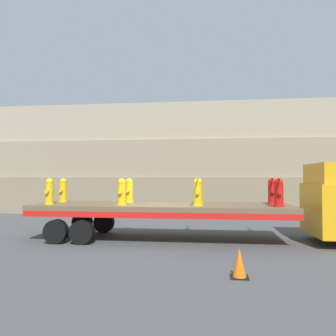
{
  "coord_description": "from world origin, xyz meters",
  "views": [
    {
      "loc": [
        1.69,
        -11.89,
        2.27
      ],
      "look_at": [
        0.24,
        0.0,
        2.61
      ],
      "focal_mm": 35.0,
      "sensor_mm": 36.0,
      "label": 1
    }
  ],
  "objects_px": {
    "fire_hydrant_yellow_far_2": "(199,191)",
    "fire_hydrant_yellow_near_2": "(198,192)",
    "traffic_cone": "(239,263)",
    "fire_hydrant_red_far_3": "(272,191)",
    "fire_hydrant_yellow_far_1": "(129,191)",
    "fire_hydrant_yellow_near_1": "(122,192)",
    "fire_hydrant_yellow_near_0": "(49,192)",
    "flatbed_trailer": "(149,210)",
    "fire_hydrant_red_near_3": "(279,193)",
    "fire_hydrant_yellow_far_0": "(63,190)"
  },
  "relations": [
    {
      "from": "fire_hydrant_yellow_far_2",
      "to": "fire_hydrant_yellow_near_2",
      "type": "bearing_deg",
      "value": -90.0
    },
    {
      "from": "traffic_cone",
      "to": "fire_hydrant_red_far_3",
      "type": "bearing_deg",
      "value": 71.22
    },
    {
      "from": "fire_hydrant_red_far_3",
      "to": "fire_hydrant_yellow_far_1",
      "type": "bearing_deg",
      "value": 180.0
    },
    {
      "from": "fire_hydrant_yellow_near_1",
      "to": "fire_hydrant_yellow_far_1",
      "type": "bearing_deg",
      "value": 90.0
    },
    {
      "from": "fire_hydrant_yellow_near_1",
      "to": "fire_hydrant_red_far_3",
      "type": "xyz_separation_m",
      "value": [
        5.4,
        1.13,
        0.0
      ]
    },
    {
      "from": "fire_hydrant_yellow_near_0",
      "to": "fire_hydrant_yellow_far_1",
      "type": "xyz_separation_m",
      "value": [
        2.7,
        1.13,
        0.0
      ]
    },
    {
      "from": "fire_hydrant_yellow_near_0",
      "to": "traffic_cone",
      "type": "distance_m",
      "value": 7.58
    },
    {
      "from": "fire_hydrant_yellow_far_1",
      "to": "fire_hydrant_red_far_3",
      "type": "xyz_separation_m",
      "value": [
        5.4,
        0.0,
        0.0
      ]
    },
    {
      "from": "flatbed_trailer",
      "to": "fire_hydrant_red_near_3",
      "type": "relative_size",
      "value": 9.8
    },
    {
      "from": "fire_hydrant_yellow_far_2",
      "to": "fire_hydrant_red_near_3",
      "type": "bearing_deg",
      "value": -22.81
    },
    {
      "from": "fire_hydrant_yellow_near_1",
      "to": "fire_hydrant_yellow_near_2",
      "type": "relative_size",
      "value": 1.0
    },
    {
      "from": "fire_hydrant_yellow_far_1",
      "to": "fire_hydrant_yellow_near_2",
      "type": "xyz_separation_m",
      "value": [
        2.7,
        -1.13,
        0.0
      ]
    },
    {
      "from": "fire_hydrant_yellow_far_0",
      "to": "fire_hydrant_yellow_near_1",
      "type": "height_order",
      "value": "same"
    },
    {
      "from": "fire_hydrant_yellow_far_2",
      "to": "traffic_cone",
      "type": "xyz_separation_m",
      "value": [
        1.04,
        -4.86,
        -1.42
      ]
    },
    {
      "from": "fire_hydrant_yellow_far_1",
      "to": "fire_hydrant_yellow_far_2",
      "type": "xyz_separation_m",
      "value": [
        2.7,
        0.0,
        0.0
      ]
    },
    {
      "from": "fire_hydrant_red_far_3",
      "to": "traffic_cone",
      "type": "bearing_deg",
      "value": -108.78
    },
    {
      "from": "fire_hydrant_yellow_near_0",
      "to": "fire_hydrant_red_near_3",
      "type": "xyz_separation_m",
      "value": [
        8.09,
        0.0,
        0.0
      ]
    },
    {
      "from": "fire_hydrant_yellow_near_2",
      "to": "fire_hydrant_red_near_3",
      "type": "xyz_separation_m",
      "value": [
        2.7,
        0.0,
        0.0
      ]
    },
    {
      "from": "fire_hydrant_yellow_near_1",
      "to": "fire_hydrant_yellow_far_2",
      "type": "bearing_deg",
      "value": 22.81
    },
    {
      "from": "fire_hydrant_yellow_near_2",
      "to": "fire_hydrant_red_far_3",
      "type": "relative_size",
      "value": 1.0
    },
    {
      "from": "flatbed_trailer",
      "to": "fire_hydrant_yellow_far_0",
      "type": "xyz_separation_m",
      "value": [
        -3.58,
        0.57,
        0.68
      ]
    },
    {
      "from": "fire_hydrant_yellow_near_2",
      "to": "fire_hydrant_yellow_far_2",
      "type": "bearing_deg",
      "value": 90.0
    },
    {
      "from": "fire_hydrant_yellow_far_2",
      "to": "fire_hydrant_red_near_3",
      "type": "distance_m",
      "value": 2.93
    },
    {
      "from": "fire_hydrant_yellow_far_0",
      "to": "fire_hydrant_red_near_3",
      "type": "height_order",
      "value": "same"
    },
    {
      "from": "fire_hydrant_red_far_3",
      "to": "fire_hydrant_yellow_near_2",
      "type": "bearing_deg",
      "value": -157.19
    },
    {
      "from": "fire_hydrant_yellow_near_1",
      "to": "fire_hydrant_yellow_far_1",
      "type": "distance_m",
      "value": 1.13
    },
    {
      "from": "fire_hydrant_yellow_far_2",
      "to": "traffic_cone",
      "type": "distance_m",
      "value": 5.17
    },
    {
      "from": "fire_hydrant_yellow_near_2",
      "to": "fire_hydrant_yellow_far_2",
      "type": "relative_size",
      "value": 1.0
    },
    {
      "from": "fire_hydrant_red_near_3",
      "to": "fire_hydrant_yellow_far_0",
      "type": "bearing_deg",
      "value": 172.02
    },
    {
      "from": "fire_hydrant_yellow_far_0",
      "to": "fire_hydrant_yellow_far_1",
      "type": "relative_size",
      "value": 1.0
    },
    {
      "from": "traffic_cone",
      "to": "flatbed_trailer",
      "type": "bearing_deg",
      "value": 123.68
    },
    {
      "from": "flatbed_trailer",
      "to": "fire_hydrant_yellow_far_0",
      "type": "relative_size",
      "value": 9.8
    },
    {
      "from": "fire_hydrant_yellow_far_1",
      "to": "flatbed_trailer",
      "type": "bearing_deg",
      "value": -32.88
    },
    {
      "from": "fire_hydrant_yellow_far_0",
      "to": "fire_hydrant_yellow_far_1",
      "type": "height_order",
      "value": "same"
    },
    {
      "from": "fire_hydrant_yellow_near_1",
      "to": "fire_hydrant_yellow_near_2",
      "type": "distance_m",
      "value": 2.7
    },
    {
      "from": "flatbed_trailer",
      "to": "fire_hydrant_red_far_3",
      "type": "height_order",
      "value": "fire_hydrant_red_far_3"
    },
    {
      "from": "fire_hydrant_yellow_far_1",
      "to": "fire_hydrant_red_near_3",
      "type": "xyz_separation_m",
      "value": [
        5.4,
        -1.13,
        0.0
      ]
    },
    {
      "from": "flatbed_trailer",
      "to": "fire_hydrant_yellow_far_2",
      "type": "distance_m",
      "value": 2.02
    },
    {
      "from": "fire_hydrant_yellow_near_0",
      "to": "fire_hydrant_yellow_far_2",
      "type": "height_order",
      "value": "same"
    },
    {
      "from": "traffic_cone",
      "to": "fire_hydrant_yellow_near_1",
      "type": "bearing_deg",
      "value": 135.09
    },
    {
      "from": "fire_hydrant_yellow_near_2",
      "to": "fire_hydrant_red_far_3",
      "type": "xyz_separation_m",
      "value": [
        2.7,
        1.13,
        0.0
      ]
    },
    {
      "from": "fire_hydrant_yellow_near_1",
      "to": "fire_hydrant_red_far_3",
      "type": "distance_m",
      "value": 5.51
    },
    {
      "from": "fire_hydrant_yellow_far_2",
      "to": "traffic_cone",
      "type": "height_order",
      "value": "fire_hydrant_yellow_far_2"
    },
    {
      "from": "fire_hydrant_yellow_near_2",
      "to": "fire_hydrant_yellow_far_2",
      "type": "xyz_separation_m",
      "value": [
        0.0,
        1.13,
        0.0
      ]
    },
    {
      "from": "fire_hydrant_yellow_near_1",
      "to": "fire_hydrant_yellow_far_1",
      "type": "height_order",
      "value": "same"
    },
    {
      "from": "fire_hydrant_yellow_near_1",
      "to": "fire_hydrant_red_near_3",
      "type": "relative_size",
      "value": 1.0
    },
    {
      "from": "fire_hydrant_yellow_near_0",
      "to": "fire_hydrant_yellow_far_2",
      "type": "xyz_separation_m",
      "value": [
        5.4,
        1.13,
        0.0
      ]
    },
    {
      "from": "traffic_cone",
      "to": "fire_hydrant_yellow_far_0",
      "type": "bearing_deg",
      "value": 142.93
    },
    {
      "from": "fire_hydrant_yellow_near_1",
      "to": "fire_hydrant_yellow_far_2",
      "type": "distance_m",
      "value": 2.93
    },
    {
      "from": "fire_hydrant_red_near_3",
      "to": "fire_hydrant_yellow_near_2",
      "type": "bearing_deg",
      "value": 180.0
    }
  ]
}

